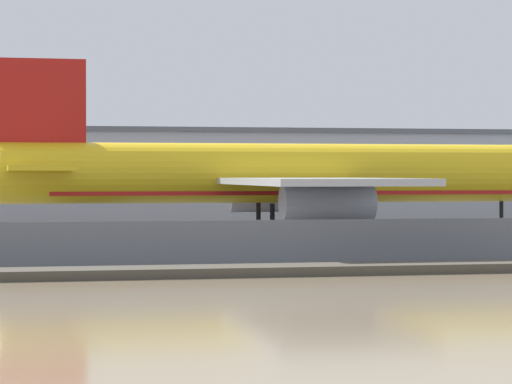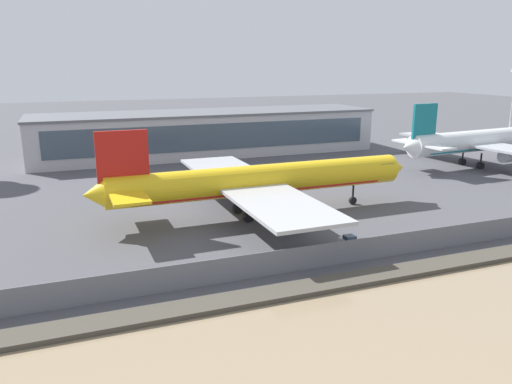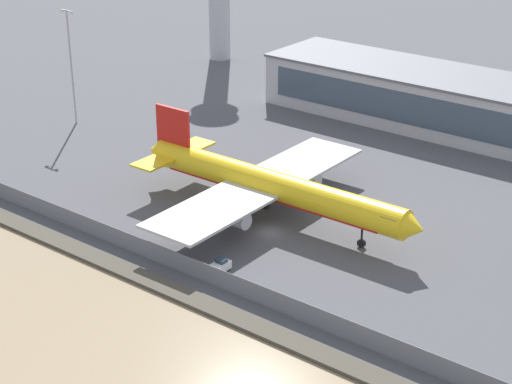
{
  "view_description": "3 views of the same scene",
  "coord_description": "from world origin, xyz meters",
  "px_view_note": "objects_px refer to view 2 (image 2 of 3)",
  "views": [
    {
      "loc": [
        -24.21,
        -80.91,
        5.22
      ],
      "look_at": [
        -5.84,
        6.28,
        3.84
      ],
      "focal_mm": 85.0,
      "sensor_mm": 36.0,
      "label": 1
    },
    {
      "loc": [
        -28.12,
        -59.99,
        21.23
      ],
      "look_at": [
        -2.64,
        6.48,
        2.83
      ],
      "focal_mm": 35.0,
      "sensor_mm": 36.0,
      "label": 2
    },
    {
      "loc": [
        65.02,
        -86.43,
        54.57
      ],
      "look_at": [
        -5.57,
        4.13,
        3.33
      ],
      "focal_mm": 60.0,
      "sensor_mm": 36.0,
      "label": 3
    }
  ],
  "objects_px": {
    "passenger_jet_white_teal": "(481,141)",
    "baggage_tug": "(351,244)",
    "apron_light_mast_apron_west": "(512,109)",
    "cargo_jet_yellow": "(257,181)"
  },
  "relations": [
    {
      "from": "passenger_jet_white_teal",
      "to": "baggage_tug",
      "type": "distance_m",
      "value": 62.16
    },
    {
      "from": "passenger_jet_white_teal",
      "to": "apron_light_mast_apron_west",
      "type": "xyz_separation_m",
      "value": [
        10.87,
        2.88,
        6.14
      ]
    },
    {
      "from": "passenger_jet_white_teal",
      "to": "apron_light_mast_apron_west",
      "type": "bearing_deg",
      "value": 14.82
    },
    {
      "from": "cargo_jet_yellow",
      "to": "apron_light_mast_apron_west",
      "type": "bearing_deg",
      "value": 16.05
    },
    {
      "from": "cargo_jet_yellow",
      "to": "baggage_tug",
      "type": "relative_size",
      "value": 15.1
    },
    {
      "from": "baggage_tug",
      "to": "apron_light_mast_apron_west",
      "type": "distance_m",
      "value": 73.53
    },
    {
      "from": "cargo_jet_yellow",
      "to": "apron_light_mast_apron_west",
      "type": "relative_size",
      "value": 2.4
    },
    {
      "from": "cargo_jet_yellow",
      "to": "passenger_jet_white_teal",
      "type": "distance_m",
      "value": 59.53
    },
    {
      "from": "passenger_jet_white_teal",
      "to": "apron_light_mast_apron_west",
      "type": "relative_size",
      "value": 2.18
    },
    {
      "from": "cargo_jet_yellow",
      "to": "apron_light_mast_apron_west",
      "type": "distance_m",
      "value": 71.05
    }
  ]
}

